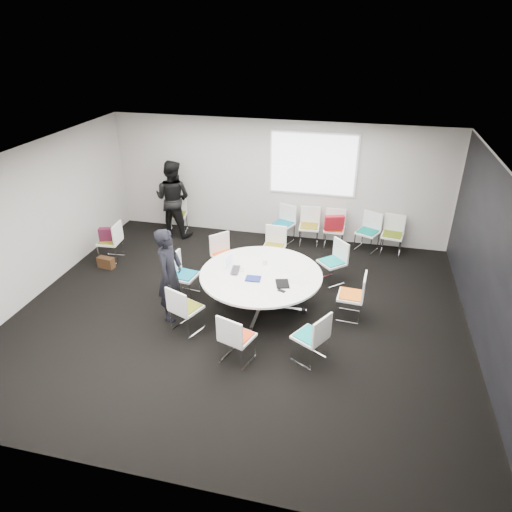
% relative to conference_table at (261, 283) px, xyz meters
% --- Properties ---
extents(room_shell, '(8.08, 7.08, 2.88)m').
position_rel_conference_table_xyz_m(room_shell, '(-0.23, -0.27, 0.86)').
color(room_shell, black).
rests_on(room_shell, ground).
extents(conference_table, '(2.20, 2.20, 0.73)m').
position_rel_conference_table_xyz_m(conference_table, '(0.00, 0.00, 0.00)').
color(conference_table, silver).
rests_on(conference_table, ground).
extents(projection_screen, '(1.90, 0.03, 1.35)m').
position_rel_conference_table_xyz_m(projection_screen, '(0.48, 3.19, 1.31)').
color(projection_screen, white).
rests_on(projection_screen, room_shell).
extents(chair_ring_a, '(0.48, 0.49, 0.88)m').
position_rel_conference_table_xyz_m(chair_ring_a, '(1.62, 0.07, -0.26)').
color(chair_ring_a, silver).
rests_on(chair_ring_a, ground).
extents(chair_ring_b, '(0.64, 0.64, 0.88)m').
position_rel_conference_table_xyz_m(chair_ring_b, '(1.19, 1.25, -0.26)').
color(chair_ring_b, silver).
rests_on(chair_ring_b, ground).
extents(chair_ring_c, '(0.48, 0.47, 0.88)m').
position_rel_conference_table_xyz_m(chair_ring_c, '(-0.09, 1.62, -0.26)').
color(chair_ring_c, silver).
rests_on(chair_ring_c, ground).
extents(chair_ring_d, '(0.64, 0.64, 0.88)m').
position_rel_conference_table_xyz_m(chair_ring_d, '(-0.99, 1.02, -0.26)').
color(chair_ring_d, silver).
rests_on(chair_ring_d, ground).
extents(chair_ring_e, '(0.51, 0.52, 0.88)m').
position_rel_conference_table_xyz_m(chair_ring_e, '(-1.51, 0.07, -0.26)').
color(chair_ring_e, silver).
rests_on(chair_ring_e, ground).
extents(chair_ring_f, '(0.60, 0.59, 0.88)m').
position_rel_conference_table_xyz_m(chair_ring_f, '(-1.08, -0.96, -0.26)').
color(chair_ring_f, silver).
rests_on(chair_ring_f, ground).
extents(chair_ring_g, '(0.58, 0.57, 0.88)m').
position_rel_conference_table_xyz_m(chair_ring_g, '(-0.03, -1.52, -0.26)').
color(chair_ring_g, silver).
rests_on(chair_ring_g, ground).
extents(chair_ring_h, '(0.62, 0.62, 0.88)m').
position_rel_conference_table_xyz_m(chair_ring_h, '(1.07, -1.25, -0.26)').
color(chair_ring_h, silver).
rests_on(chair_ring_h, ground).
extents(chair_back_a, '(0.60, 0.59, 0.88)m').
position_rel_conference_table_xyz_m(chair_back_a, '(-0.11, 2.89, -0.26)').
color(chair_back_a, silver).
rests_on(chair_back_a, ground).
extents(chair_back_b, '(0.48, 0.47, 0.88)m').
position_rel_conference_table_xyz_m(chair_back_b, '(0.51, 2.89, -0.26)').
color(chair_back_b, silver).
rests_on(chair_back_b, ground).
extents(chair_back_c, '(0.47, 0.46, 0.88)m').
position_rel_conference_table_xyz_m(chair_back_c, '(1.09, 2.89, -0.26)').
color(chair_back_c, silver).
rests_on(chair_back_c, ground).
extents(chair_back_d, '(0.61, 0.60, 0.88)m').
position_rel_conference_table_xyz_m(chair_back_d, '(1.85, 2.89, -0.26)').
color(chair_back_d, silver).
rests_on(chair_back_d, ground).
extents(chair_back_e, '(0.53, 0.52, 0.88)m').
position_rel_conference_table_xyz_m(chair_back_e, '(2.39, 2.85, -0.26)').
color(chair_back_e, silver).
rests_on(chair_back_e, ground).
extents(chair_spare_left, '(0.48, 0.49, 0.88)m').
position_rel_conference_table_xyz_m(chair_spare_left, '(-3.63, 1.10, -0.26)').
color(chair_spare_left, silver).
rests_on(chair_spare_left, ground).
extents(chair_person_back, '(0.54, 0.53, 0.88)m').
position_rel_conference_table_xyz_m(chair_person_back, '(-2.78, 2.86, -0.26)').
color(chair_person_back, silver).
rests_on(chair_person_back, ground).
extents(person_main, '(0.41, 0.62, 1.71)m').
position_rel_conference_table_xyz_m(person_main, '(-1.48, -0.61, 0.32)').
color(person_main, black).
rests_on(person_main, ground).
extents(person_back, '(0.99, 0.81, 1.87)m').
position_rel_conference_table_xyz_m(person_back, '(-2.78, 2.69, 0.40)').
color(person_back, black).
rests_on(person_back, ground).
extents(laptop, '(0.26, 0.36, 0.03)m').
position_rel_conference_table_xyz_m(laptop, '(-0.42, -0.02, 0.21)').
color(laptop, '#333338').
rests_on(laptop, conference_table).
extents(laptop_lid, '(0.06, 0.30, 0.22)m').
position_rel_conference_table_xyz_m(laptop_lid, '(-0.63, 0.12, 0.32)').
color(laptop_lid, silver).
rests_on(laptop_lid, conference_table).
extents(notebook_black, '(0.30, 0.35, 0.02)m').
position_rel_conference_table_xyz_m(notebook_black, '(0.44, -0.28, 0.20)').
color(notebook_black, black).
rests_on(notebook_black, conference_table).
extents(tablet_folio, '(0.27, 0.21, 0.03)m').
position_rel_conference_table_xyz_m(tablet_folio, '(-0.09, -0.24, 0.21)').
color(tablet_folio, navy).
rests_on(tablet_folio, conference_table).
extents(papers_right, '(0.37, 0.35, 0.00)m').
position_rel_conference_table_xyz_m(papers_right, '(0.44, 0.21, 0.19)').
color(papers_right, silver).
rests_on(papers_right, conference_table).
extents(papers_front, '(0.31, 0.23, 0.00)m').
position_rel_conference_table_xyz_m(papers_front, '(0.69, -0.12, 0.19)').
color(papers_front, silver).
rests_on(papers_front, conference_table).
extents(cup, '(0.08, 0.08, 0.09)m').
position_rel_conference_table_xyz_m(cup, '(-0.01, 0.36, 0.24)').
color(cup, white).
rests_on(cup, conference_table).
extents(phone, '(0.16, 0.12, 0.01)m').
position_rel_conference_table_xyz_m(phone, '(0.46, -0.51, 0.20)').
color(phone, black).
rests_on(phone, conference_table).
extents(maroon_bag, '(0.42, 0.25, 0.28)m').
position_rel_conference_table_xyz_m(maroon_bag, '(-3.64, 1.10, 0.08)').
color(maroon_bag, '#471327').
rests_on(maroon_bag, chair_spare_left).
extents(brown_bag, '(0.38, 0.21, 0.24)m').
position_rel_conference_table_xyz_m(brown_bag, '(-3.58, 0.73, -0.42)').
color(brown_bag, '#362111').
rests_on(brown_bag, ground).
extents(red_jacket, '(0.47, 0.28, 0.36)m').
position_rel_conference_table_xyz_m(red_jacket, '(1.09, 2.67, 0.16)').
color(red_jacket, '#A61420').
rests_on(red_jacket, chair_back_c).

